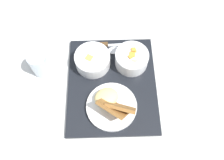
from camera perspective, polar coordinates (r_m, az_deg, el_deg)
name	(u,v)px	position (r m, az deg, el deg)	size (l,w,h in m)	color
ground_plane	(112,85)	(0.86, 0.00, -1.27)	(4.00, 4.00, 0.00)	silver
serving_tray	(112,84)	(0.85, 0.00, -1.08)	(0.39, 0.33, 0.01)	black
bowl_salad	(132,58)	(0.86, 4.77, 5.23)	(0.12, 0.12, 0.06)	white
bowl_soup	(93,60)	(0.86, -4.71, 4.90)	(0.13, 0.13, 0.06)	white
plate_main	(112,104)	(0.79, -0.02, -5.89)	(0.17, 0.17, 0.09)	white
knife	(102,45)	(0.92, -2.53, 8.42)	(0.02, 0.19, 0.02)	silver
spoon	(108,51)	(0.90, -0.96, 7.02)	(0.04, 0.15, 0.01)	silver
glass_water	(40,64)	(0.88, -16.91, 3.59)	(0.07, 0.07, 0.10)	silver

